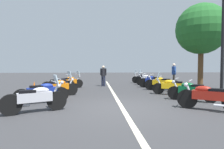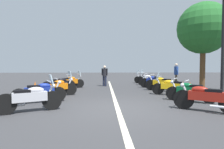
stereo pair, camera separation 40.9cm
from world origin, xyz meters
name	(u,v)px [view 2 (the right image)]	position (x,y,z in m)	size (l,w,h in m)	color
ground_plane	(118,108)	(0.00, 0.00, 0.00)	(80.00, 80.00, 0.00)	#38383A
lane_centre_stripe	(113,93)	(3.66, 0.00, 0.00)	(16.53, 0.16, 0.01)	beige
motorcycle_left_row_0	(31,98)	(-0.38, 2.86, 0.47)	(1.07, 1.88, 1.21)	black
motorcycle_left_row_1	(40,92)	(1.16, 3.10, 0.45)	(1.07, 2.01, 0.99)	black
motorcycle_left_row_2	(56,87)	(2.86, 2.89, 0.45)	(1.16, 1.97, 0.99)	black
motorcycle_left_row_3	(59,84)	(4.44, 3.11, 0.47)	(1.23, 1.77, 1.22)	black
motorcycle_left_row_4	(69,82)	(6.21, 2.86, 0.46)	(1.20, 1.94, 1.19)	black
motorcycle_right_row_0	(205,97)	(-0.56, -2.86, 0.47)	(1.31, 1.76, 1.02)	black
motorcycle_right_row_1	(190,91)	(1.14, -3.15, 0.45)	(1.28, 1.76, 0.98)	black
motorcycle_right_row_2	(172,87)	(2.84, -3.01, 0.46)	(1.17, 1.91, 1.19)	black
motorcycle_right_row_3	(162,83)	(4.54, -3.06, 0.47)	(1.39, 1.88, 1.02)	black
motorcycle_right_row_4	(154,81)	(6.10, -2.97, 0.47)	(1.17, 1.84, 1.02)	black
motorcycle_right_row_5	(149,80)	(7.76, -3.06, 0.48)	(1.35, 1.74, 1.23)	black
motorcycle_right_row_6	(145,78)	(9.54, -3.12, 0.46)	(1.31, 1.82, 1.20)	black
street_lamp_twin_globe	(224,17)	(1.48, -4.76, 3.66)	(0.32, 1.22, 5.44)	black
traffic_cone_0	(190,87)	(4.20, -4.60, 0.29)	(0.36, 0.36, 0.61)	orange
traffic_cone_1	(35,87)	(4.68, 4.61, 0.29)	(0.36, 0.36, 0.61)	orange
traffic_cone_2	(183,86)	(4.57, -4.35, 0.29)	(0.36, 0.36, 0.61)	orange
bystander_0	(105,74)	(7.46, 0.45, 0.91)	(0.32, 0.47, 1.57)	#1E2338
bystander_1	(176,73)	(7.57, -5.10, 1.02)	(0.48, 0.32, 1.74)	brown
roadside_tree_0	(203,29)	(4.71, -5.62, 3.83)	(3.14, 3.14, 5.42)	brown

